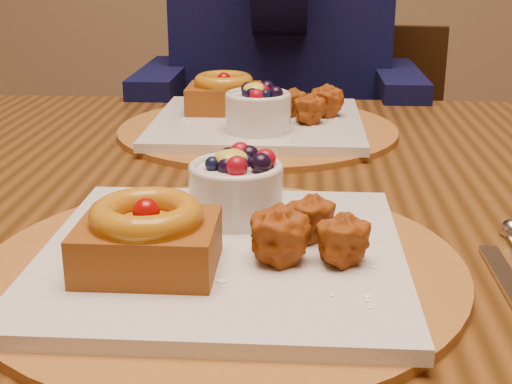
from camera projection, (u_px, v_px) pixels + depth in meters
dining_table at (245, 249)px, 0.79m from camera, size 1.60×0.90×0.76m
place_setting_near at (221, 244)px, 0.56m from camera, size 0.38×0.38×0.08m
place_setting_far at (256, 117)px, 0.97m from camera, size 0.38×0.38×0.08m
chair_far at (344, 199)px, 1.59m from camera, size 0.46×0.46×0.83m
diner at (282, 15)px, 1.36m from camera, size 0.50×0.49×0.82m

